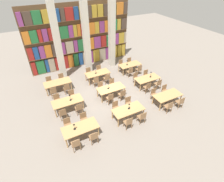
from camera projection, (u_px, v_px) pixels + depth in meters
The scene contains 57 objects.
ground_plane at pixel (110, 96), 12.83m from camera, with size 40.00×40.00×0.00m, color gray.
bookshelf_bank at pixel (81, 38), 15.43m from camera, with size 9.37×0.35×5.50m.
pillar_left at pixel (57, 43), 13.28m from camera, with size 0.48×0.48×6.00m.
pillar_center at pixel (86, 38), 14.14m from camera, with size 0.48×0.48×6.00m.
pillar_right at pixel (112, 34), 15.01m from camera, with size 0.48×0.48×6.00m.
reading_table_0 at pixel (80, 128), 9.49m from camera, with size 1.96×0.92×0.72m.
chair_0 at pixel (76, 144), 8.86m from camera, with size 0.42×0.40×0.89m.
chair_1 at pixel (68, 125), 9.93m from camera, with size 0.42×0.40×0.89m.
chair_2 at pixel (94, 137), 9.22m from camera, with size 0.42×0.40×0.89m.
chair_3 at pixel (84, 119), 10.29m from camera, with size 0.42×0.40×0.89m.
desk_lamp_0 at pixel (74, 126), 9.19m from camera, with size 0.14×0.14×0.40m.
reading_table_1 at pixel (128, 110), 10.67m from camera, with size 1.96×0.92×0.72m.
chair_4 at pixel (128, 122), 10.06m from camera, with size 0.42×0.40×0.89m.
chair_5 at pixel (116, 107), 11.13m from camera, with size 0.42×0.40×0.89m.
chair_6 at pixel (142, 117), 10.42m from camera, with size 0.42×0.40×0.89m.
chair_7 at pixel (129, 103), 11.49m from camera, with size 0.42×0.40×0.89m.
desk_lamp_1 at pixel (129, 105), 10.51m from camera, with size 0.14×0.14×0.42m.
reading_table_2 at pixel (168, 96), 11.82m from camera, with size 1.96×0.92×0.72m.
chair_8 at pixel (169, 106), 11.18m from camera, with size 0.42×0.40×0.89m.
chair_9 at pixel (154, 94), 12.25m from camera, with size 0.42×0.40×0.89m.
chair_10 at pixel (180, 102), 11.55m from camera, with size 0.42×0.40×0.89m.
chair_11 at pixel (165, 90), 12.62m from camera, with size 0.42×0.40×0.89m.
reading_table_3 at pixel (68, 102), 11.31m from camera, with size 1.96×0.92×0.72m.
chair_12 at pixel (63, 113), 10.67m from camera, with size 0.42×0.40×0.89m.
chair_13 at pixel (57, 100), 11.74m from camera, with size 0.42×0.40×0.89m.
chair_14 at pixel (79, 108), 11.05m from camera, with size 0.42×0.40×0.89m.
chair_15 at pixel (72, 95), 12.12m from camera, with size 0.42×0.40×0.89m.
desk_lamp_2 at pixel (70, 96), 11.14m from camera, with size 0.14×0.14×0.46m.
reading_table_4 at pixel (111, 89), 12.48m from camera, with size 1.96×0.92×0.72m.
chair_16 at pixel (110, 98), 11.88m from camera, with size 0.42×0.40×0.89m.
chair_17 at pixel (101, 87), 12.95m from camera, with size 0.42×0.40×0.89m.
chair_18 at pixel (122, 94), 12.23m from camera, with size 0.42×0.40×0.89m.
chair_19 at pixel (112, 84), 13.30m from camera, with size 0.42×0.40×0.89m.
desk_lamp_3 at pixel (108, 85), 12.18m from camera, with size 0.14×0.14×0.49m.
reading_table_5 at pixel (147, 79), 13.56m from camera, with size 1.96×0.92×0.72m.
chair_20 at pixel (147, 87), 12.93m from camera, with size 0.42×0.40×0.89m.
chair_21 at pixel (136, 78), 14.00m from camera, with size 0.42×0.40×0.89m.
chair_22 at pixel (158, 84), 13.30m from camera, with size 0.42×0.40×0.89m.
chair_23 at pixel (146, 75), 14.37m from camera, with size 0.42×0.40×0.89m.
desk_lamp_4 at pixel (151, 73), 13.44m from camera, with size 0.14×0.14×0.49m.
reading_table_6 at pixel (58, 83), 13.08m from camera, with size 1.96×0.92×0.72m.
chair_24 at pixel (53, 92), 12.46m from camera, with size 0.42×0.40×0.89m.
chair_25 at pixel (49, 82), 13.53m from camera, with size 0.42×0.40×0.89m.
chair_26 at pixel (67, 88), 12.82m from camera, with size 0.42×0.40×0.89m.
chair_27 at pixel (62, 79), 13.89m from camera, with size 0.42×0.40×0.89m.
reading_table_7 at pixel (98, 74), 14.21m from camera, with size 1.96×0.92×0.72m.
chair_28 at pixel (96, 81), 13.59m from camera, with size 0.42×0.40×0.89m.
chair_29 at pixel (89, 73), 14.66m from camera, with size 0.42×0.40×0.89m.
chair_30 at pixel (107, 78), 13.95m from camera, with size 0.42×0.40×0.89m.
chair_31 at pixel (99, 70), 15.02m from camera, with size 0.42×0.40×0.89m.
desk_lamp_5 at pixel (95, 70), 13.90m from camera, with size 0.14×0.14×0.50m.
reading_table_8 at pixel (130, 65), 15.40m from camera, with size 1.96×0.92×0.72m.
chair_32 at pixel (130, 72), 14.79m from camera, with size 0.42×0.40×0.89m.
chair_33 at pixel (121, 64), 15.86m from camera, with size 0.42×0.40×0.89m.
chair_34 at pixel (139, 69), 15.13m from camera, with size 0.42×0.40×0.89m.
chair_35 at pixel (130, 62), 16.20m from camera, with size 0.42×0.40×0.89m.
desk_lamp_6 at pixel (127, 62), 15.08m from camera, with size 0.14×0.14×0.48m.
Camera 1 is at (-4.54, -9.04, 7.89)m, focal length 28.00 mm.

